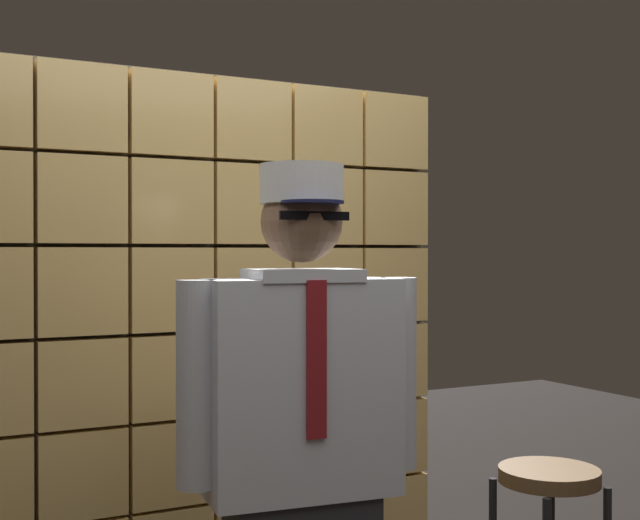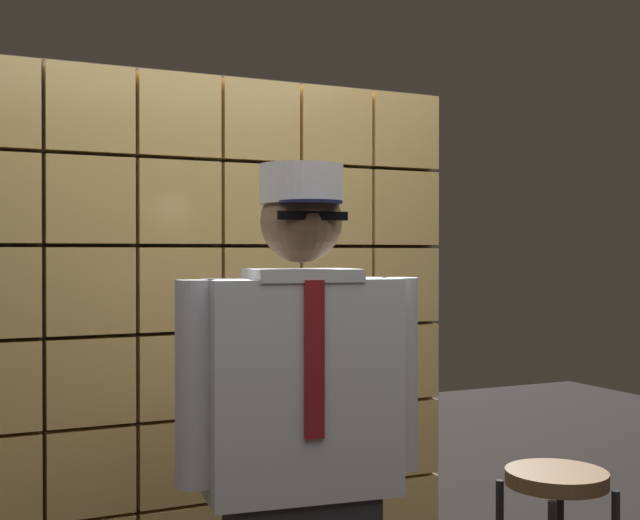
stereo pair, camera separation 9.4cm
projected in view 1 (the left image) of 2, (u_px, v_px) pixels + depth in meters
The scene contains 2 objects.
glass_block_wall at pixel (211, 373), 3.11m from camera, with size 1.93×0.10×2.24m.
standing_person at pixel (302, 468), 2.36m from camera, with size 0.72×0.34×1.80m.
Camera 1 is at (-1.07, -1.73, 1.55)m, focal length 46.79 mm.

